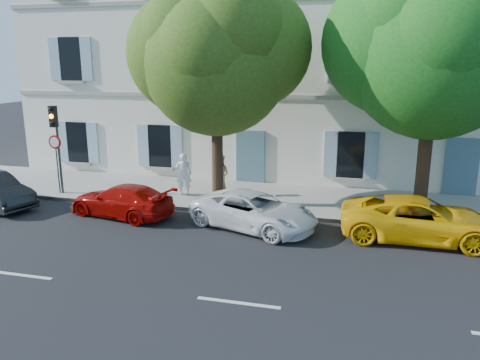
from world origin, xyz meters
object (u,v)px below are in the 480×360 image
(car_white_coupe, at_px, (254,211))
(pedestrian_a, at_px, (184,174))
(tree_right, at_px, (434,53))
(traffic_light, at_px, (55,131))
(car_red_coupe, at_px, (121,200))
(car_yellow_supercar, at_px, (420,219))
(road_sign, at_px, (56,152))
(tree_left, at_px, (216,62))
(pedestrian_b, at_px, (220,175))

(car_white_coupe, height_order, pedestrian_a, pedestrian_a)
(tree_right, xyz_separation_m, traffic_light, (-14.09, -0.36, -2.98))
(car_red_coupe, relative_size, tree_right, 0.46)
(car_yellow_supercar, distance_m, road_sign, 14.08)
(tree_left, relative_size, road_sign, 3.38)
(road_sign, bearing_deg, pedestrian_a, 12.04)
(traffic_light, bearing_deg, pedestrian_b, 12.62)
(car_red_coupe, height_order, pedestrian_b, pedestrian_b)
(tree_right, bearing_deg, pedestrian_b, 171.80)
(traffic_light, relative_size, pedestrian_a, 2.09)
(car_red_coupe, height_order, car_yellow_supercar, car_yellow_supercar)
(tree_left, height_order, pedestrian_b, tree_left)
(pedestrian_b, bearing_deg, car_white_coupe, 126.31)
(car_red_coupe, relative_size, car_yellow_supercar, 0.82)
(car_yellow_supercar, bearing_deg, tree_right, -5.82)
(tree_left, distance_m, tree_right, 7.32)
(car_red_coupe, xyz_separation_m, tree_left, (3.11, 1.79, 4.87))
(tree_right, height_order, pedestrian_b, tree_right)
(pedestrian_b, bearing_deg, pedestrian_a, 17.05)
(car_red_coupe, relative_size, road_sign, 1.64)
(tree_left, height_order, pedestrian_a, tree_left)
(car_red_coupe, bearing_deg, pedestrian_b, 149.24)
(car_yellow_supercar, bearing_deg, car_red_coupe, 91.24)
(road_sign, distance_m, pedestrian_a, 5.29)
(car_red_coupe, distance_m, pedestrian_a, 3.08)
(car_yellow_supercar, xyz_separation_m, traffic_light, (-13.90, 1.47, 2.09))
(tree_left, distance_m, road_sign, 7.71)
(pedestrian_a, height_order, pedestrian_b, pedestrian_a)
(tree_right, bearing_deg, pedestrian_a, 175.44)
(traffic_light, bearing_deg, road_sign, -170.11)
(road_sign, xyz_separation_m, pedestrian_a, (5.10, 1.09, -0.89))
(car_yellow_supercar, relative_size, traffic_light, 1.34)
(tree_left, xyz_separation_m, traffic_light, (-6.78, -0.15, -2.69))
(pedestrian_a, bearing_deg, road_sign, -7.10)
(tree_left, xyz_separation_m, tree_right, (7.31, 0.21, 0.30))
(car_white_coupe, bearing_deg, pedestrian_b, 53.63)
(car_red_coupe, distance_m, car_white_coupe, 4.94)
(car_white_coupe, xyz_separation_m, tree_right, (5.48, 2.08, 5.14))
(traffic_light, distance_m, road_sign, 0.86)
(pedestrian_a, bearing_deg, car_red_coupe, 44.23)
(car_red_coupe, bearing_deg, tree_left, 131.43)
(car_red_coupe, distance_m, car_yellow_supercar, 10.22)
(pedestrian_a, bearing_deg, traffic_light, -7.07)
(car_white_coupe, distance_m, pedestrian_b, 3.84)
(car_red_coupe, bearing_deg, road_sign, -102.24)
(car_white_coupe, relative_size, traffic_light, 1.21)
(tree_right, bearing_deg, car_red_coupe, -169.11)
(road_sign, bearing_deg, tree_left, 1.31)
(traffic_light, bearing_deg, car_white_coupe, -11.32)
(tree_right, distance_m, pedestrian_b, 9.04)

